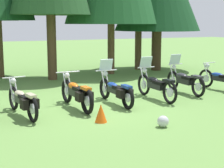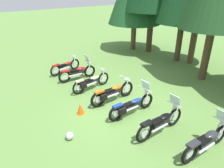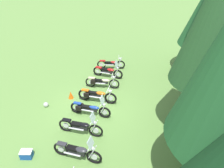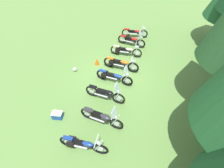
# 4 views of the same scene
# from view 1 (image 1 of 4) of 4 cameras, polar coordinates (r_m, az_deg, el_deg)

# --- Properties ---
(ground_plane) EXTENTS (80.00, 80.00, 0.00)m
(ground_plane) POSITION_cam_1_polar(r_m,az_deg,el_deg) (11.05, -2.41, -3.56)
(ground_plane) COLOR #608C42
(motorcycle_2) EXTENTS (0.71, 2.30, 1.01)m
(motorcycle_2) POSITION_cam_1_polar(r_m,az_deg,el_deg) (10.11, -14.00, -2.53)
(motorcycle_2) COLOR black
(motorcycle_2) RESTS_ON ground_plane
(motorcycle_3) EXTENTS (0.78, 2.42, 1.03)m
(motorcycle_3) POSITION_cam_1_polar(r_m,az_deg,el_deg) (10.72, -5.64, -1.45)
(motorcycle_3) COLOR black
(motorcycle_3) RESTS_ON ground_plane
(motorcycle_4) EXTENTS (0.76, 2.36, 1.36)m
(motorcycle_4) POSITION_cam_1_polar(r_m,az_deg,el_deg) (11.26, 0.64, -0.96)
(motorcycle_4) COLOR black
(motorcycle_4) RESTS_ON ground_plane
(motorcycle_5) EXTENTS (0.67, 2.33, 1.38)m
(motorcycle_5) POSITION_cam_1_polar(r_m,az_deg,el_deg) (12.07, 6.96, -0.12)
(motorcycle_5) COLOR black
(motorcycle_5) RESTS_ON ground_plane
(motorcycle_6) EXTENTS (0.61, 2.30, 1.37)m
(motorcycle_6) POSITION_cam_1_polar(r_m,az_deg,el_deg) (13.30, 11.46, 0.64)
(motorcycle_6) COLOR black
(motorcycle_6) RESTS_ON ground_plane
(motorcycle_7) EXTENTS (0.72, 2.21, 1.02)m
(motorcycle_7) POSITION_cam_1_polar(r_m,az_deg,el_deg) (14.12, 17.14, 0.78)
(motorcycle_7) COLOR black
(motorcycle_7) RESTS_ON ground_plane
(traffic_cone) EXTENTS (0.32, 0.32, 0.48)m
(traffic_cone) POSITION_cam_1_polar(r_m,az_deg,el_deg) (9.26, -1.78, -4.66)
(traffic_cone) COLOR #EA590F
(traffic_cone) RESTS_ON ground_plane
(dropped_helmet) EXTENTS (0.29, 0.29, 0.29)m
(dropped_helmet) POSITION_cam_1_polar(r_m,az_deg,el_deg) (8.95, 8.13, -5.91)
(dropped_helmet) COLOR silver
(dropped_helmet) RESTS_ON ground_plane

